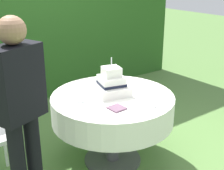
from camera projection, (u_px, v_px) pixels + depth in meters
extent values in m
plane|color=#547A3D|center=(113.00, 160.00, 3.27)|extent=(20.00, 20.00, 0.00)
cylinder|color=#4C4C51|center=(113.00, 159.00, 3.27)|extent=(0.59, 0.59, 0.02)
cylinder|color=#4C4C51|center=(113.00, 130.00, 3.15)|extent=(0.13, 0.13, 0.70)
cylinder|color=brown|center=(113.00, 97.00, 3.02)|extent=(1.17, 1.17, 0.03)
cylinder|color=white|center=(113.00, 108.00, 3.06)|extent=(1.20, 1.20, 0.26)
cube|color=white|center=(111.00, 89.00, 3.04)|extent=(0.38, 0.38, 0.09)
cube|color=white|center=(111.00, 81.00, 3.01)|extent=(0.27, 0.27, 0.09)
cube|color=black|center=(111.00, 83.00, 3.02)|extent=(0.28, 0.28, 0.03)
cube|color=white|center=(111.00, 72.00, 2.97)|extent=(0.19, 0.19, 0.09)
sphere|color=#C6599E|center=(117.00, 78.00, 3.15)|extent=(0.07, 0.07, 0.07)
cylinder|color=silver|center=(111.00, 62.00, 2.94)|extent=(0.01, 0.01, 0.10)
cylinder|color=white|center=(149.00, 105.00, 2.79)|extent=(0.14, 0.14, 0.01)
cylinder|color=white|center=(81.00, 100.00, 2.90)|extent=(0.12, 0.12, 0.01)
cube|color=#6B4C60|center=(117.00, 108.00, 2.72)|extent=(0.14, 0.14, 0.01)
cylinder|color=white|center=(15.00, 163.00, 2.84)|extent=(0.03, 0.03, 0.45)
cylinder|color=white|center=(5.00, 147.00, 3.09)|extent=(0.03, 0.03, 0.45)
cylinder|color=black|center=(35.00, 161.00, 2.52)|extent=(0.12, 0.12, 0.85)
cube|color=black|center=(17.00, 83.00, 2.21)|extent=(0.41, 0.31, 0.55)
sphere|color=#8C664C|center=(11.00, 30.00, 2.07)|extent=(0.20, 0.20, 0.20)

